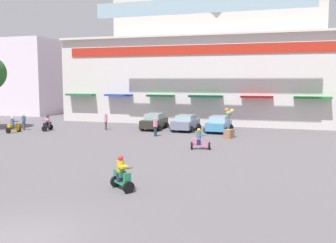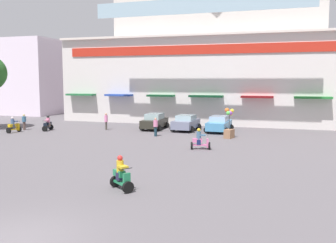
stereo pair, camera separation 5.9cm
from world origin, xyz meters
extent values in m
plane|color=#5C575B|center=(0.00, 13.00, 0.00)|extent=(128.00, 128.00, 0.00)
cube|color=silver|center=(0.00, 36.51, 4.74)|extent=(35.29, 13.01, 9.47)
cube|color=silver|center=(0.00, 37.16, 12.93)|extent=(23.01, 11.71, 6.90)
cube|color=red|center=(0.00, 29.94, 8.05)|extent=(32.47, 0.12, 0.96)
cube|color=silver|center=(0.00, 29.90, 9.59)|extent=(35.29, 0.70, 0.24)
cube|color=#216437|center=(-14.98, 29.45, 3.18)|extent=(3.40, 1.10, 0.20)
cube|color=#22409B|center=(-10.17, 29.45, 3.18)|extent=(3.07, 1.10, 0.20)
cube|color=#257741|center=(-5.20, 29.45, 3.18)|extent=(2.95, 1.10, 0.20)
cube|color=#1E6839|center=(-0.23, 29.45, 3.18)|extent=(3.54, 1.10, 0.20)
cube|color=red|center=(4.99, 29.45, 3.18)|extent=(3.17, 1.10, 0.20)
cube|color=#206F2C|center=(10.24, 29.45, 3.18)|extent=(3.47, 1.10, 0.20)
cube|color=#99B7C6|center=(0.00, 24.76, 11.54)|extent=(20.24, 0.08, 1.38)
cube|color=silver|center=(-28.20, 39.02, 5.30)|extent=(9.77, 11.72, 10.60)
cube|color=#2A2921|center=(-4.63, 25.78, 0.65)|extent=(1.79, 4.22, 0.75)
cube|color=#9AB6BA|center=(-4.63, 25.78, 1.30)|extent=(1.51, 2.13, 0.55)
cylinder|color=black|center=(-5.50, 27.05, 0.30)|extent=(0.60, 0.18, 0.60)
cylinder|color=black|center=(-3.81, 27.09, 0.30)|extent=(0.60, 0.18, 0.60)
cylinder|color=black|center=(-5.44, 24.46, 0.30)|extent=(0.60, 0.18, 0.60)
cylinder|color=black|center=(-3.75, 24.50, 0.30)|extent=(0.60, 0.18, 0.60)
cube|color=slate|center=(-1.38, 25.66, 0.66)|extent=(2.03, 3.90, 0.77)
cube|color=#9AB7BC|center=(-1.38, 25.66, 1.28)|extent=(1.67, 1.99, 0.48)
cylinder|color=black|center=(-2.23, 26.88, 0.30)|extent=(0.61, 0.20, 0.60)
cylinder|color=black|center=(-0.40, 26.79, 0.30)|extent=(0.61, 0.20, 0.60)
cylinder|color=black|center=(-2.36, 24.52, 0.30)|extent=(0.61, 0.20, 0.60)
cylinder|color=black|center=(-0.53, 24.43, 0.30)|extent=(0.61, 0.20, 0.60)
cube|color=#458CBD|center=(1.81, 25.84, 0.64)|extent=(1.87, 4.30, 0.73)
cube|color=#A2B9D2|center=(1.81, 25.84, 1.25)|extent=(1.56, 2.17, 0.50)
cylinder|color=black|center=(0.98, 27.18, 0.30)|extent=(0.60, 0.18, 0.60)
cylinder|color=black|center=(2.72, 27.13, 0.30)|extent=(0.60, 0.18, 0.60)
cylinder|color=black|center=(0.90, 24.55, 0.30)|extent=(0.60, 0.18, 0.60)
cylinder|color=black|center=(2.64, 24.50, 0.30)|extent=(0.60, 0.18, 0.60)
cylinder|color=black|center=(-14.05, 21.09, 0.26)|extent=(0.54, 0.24, 0.52)
cylinder|color=black|center=(-14.29, 22.40, 0.26)|extent=(0.54, 0.24, 0.52)
cube|color=black|center=(-14.17, 21.74, 0.32)|extent=(0.49, 1.21, 0.10)
cube|color=black|center=(-14.21, 21.98, 0.66)|extent=(0.43, 0.79, 0.28)
cube|color=black|center=(-14.07, 21.22, 0.47)|extent=(0.34, 0.20, 0.65)
cylinder|color=black|center=(-14.07, 21.19, 1.00)|extent=(0.52, 0.13, 0.04)
cube|color=#736053|center=(-14.19, 21.88, 0.54)|extent=(0.37, 0.33, 0.36)
cylinder|color=pink|center=(-14.19, 21.88, 0.98)|extent=(0.37, 0.37, 0.52)
sphere|color=black|center=(-14.19, 21.88, 1.35)|extent=(0.25, 0.25, 0.25)
cube|color=pink|center=(-14.14, 21.59, 1.01)|extent=(0.41, 0.49, 0.10)
cylinder|color=black|center=(1.32, 5.38, 0.26)|extent=(0.43, 0.50, 0.52)
cylinder|color=black|center=(0.39, 6.09, 0.26)|extent=(0.43, 0.50, 0.52)
cube|color=#217B4D|center=(0.86, 5.73, 0.32)|extent=(0.99, 0.85, 0.10)
cube|color=#217B4D|center=(0.69, 5.86, 0.73)|extent=(0.70, 0.64, 0.28)
cube|color=#217B4D|center=(1.23, 5.45, 0.51)|extent=(0.31, 0.34, 0.71)
cylinder|color=black|center=(1.25, 5.44, 1.07)|extent=(0.34, 0.44, 0.04)
cube|color=#24233F|center=(0.76, 5.80, 0.61)|extent=(0.42, 0.42, 0.36)
cylinder|color=gold|center=(0.76, 5.80, 1.05)|extent=(0.45, 0.45, 0.53)
sphere|color=red|center=(0.76, 5.80, 1.43)|extent=(0.25, 0.25, 0.25)
cube|color=gold|center=(0.97, 5.65, 1.08)|extent=(0.56, 0.54, 0.10)
cylinder|color=black|center=(2.68, 16.57, 0.26)|extent=(0.26, 0.54, 0.52)
cylinder|color=black|center=(1.49, 16.28, 0.26)|extent=(0.26, 0.54, 0.52)
cube|color=#D3679C|center=(2.08, 16.43, 0.32)|extent=(1.12, 0.52, 0.10)
cube|color=#D3679C|center=(1.87, 16.37, 0.64)|extent=(0.74, 0.45, 0.28)
cube|color=#D3679C|center=(2.56, 16.54, 0.46)|extent=(0.21, 0.34, 0.63)
cylinder|color=black|center=(2.59, 16.54, 0.98)|extent=(0.15, 0.51, 0.04)
cube|color=#17214F|center=(1.96, 16.40, 0.52)|extent=(0.35, 0.38, 0.36)
cylinder|color=#416481|center=(1.96, 16.40, 0.99)|extent=(0.38, 0.38, 0.57)
sphere|color=gold|center=(1.96, 16.40, 1.38)|extent=(0.25, 0.25, 0.25)
cube|color=#416481|center=(2.23, 16.46, 1.02)|extent=(0.51, 0.43, 0.10)
cylinder|color=black|center=(-16.24, 20.19, 0.26)|extent=(0.54, 0.23, 0.52)
cylinder|color=black|center=(-16.45, 19.02, 0.26)|extent=(0.54, 0.23, 0.52)
cube|color=gold|center=(-16.34, 19.60, 0.32)|extent=(0.46, 1.08, 0.10)
cube|color=gold|center=(-16.38, 19.39, 0.68)|extent=(0.41, 0.71, 0.28)
cube|color=gold|center=(-16.26, 20.07, 0.48)|extent=(0.34, 0.19, 0.67)
cylinder|color=black|center=(-16.26, 20.10, 1.02)|extent=(0.52, 0.13, 0.04)
cube|color=#4B4B4E|center=(-16.37, 19.49, 0.56)|extent=(0.36, 0.33, 0.36)
cylinder|color=#3E5885|center=(-16.37, 19.49, 1.01)|extent=(0.37, 0.37, 0.53)
sphere|color=silver|center=(-16.37, 19.49, 1.38)|extent=(0.25, 0.25, 0.25)
cube|color=#3E5885|center=(-16.32, 19.75, 1.04)|extent=(0.41, 0.49, 0.10)
cylinder|color=brown|center=(-16.60, 21.41, 0.41)|extent=(0.26, 0.26, 0.81)
cylinder|color=#376384|center=(-16.60, 21.41, 1.07)|extent=(0.42, 0.42, 0.52)
sphere|color=tan|center=(-16.60, 21.41, 1.45)|extent=(0.23, 0.23, 0.23)
cylinder|color=#433D36|center=(-9.01, 23.92, 0.39)|extent=(0.28, 0.28, 0.79)
cylinder|color=pink|center=(-9.01, 23.92, 1.10)|extent=(0.44, 0.44, 0.64)
sphere|color=tan|center=(-9.01, 23.92, 1.54)|extent=(0.22, 0.22, 0.22)
cylinder|color=#19323E|center=(-2.97, 21.34, 0.42)|extent=(0.24, 0.24, 0.84)
cylinder|color=pink|center=(-2.97, 21.34, 1.12)|extent=(0.39, 0.39, 0.58)
sphere|color=tan|center=(-2.97, 21.34, 1.52)|extent=(0.22, 0.22, 0.22)
cube|color=#93694C|center=(3.28, 22.17, 0.38)|extent=(0.84, 1.04, 0.75)
cylinder|color=#4C4C4C|center=(3.28, 22.17, 1.35)|extent=(0.04, 0.04, 1.20)
sphere|color=yellow|center=(3.49, 22.13, 2.33)|extent=(0.32, 0.32, 0.32)
sphere|color=yellow|center=(3.38, 22.25, 2.07)|extent=(0.33, 0.33, 0.33)
sphere|color=purple|center=(3.26, 22.37, 2.08)|extent=(0.37, 0.37, 0.37)
sphere|color=#DE318F|center=(3.19, 22.22, 2.07)|extent=(0.30, 0.30, 0.30)
sphere|color=orange|center=(3.08, 22.03, 2.38)|extent=(0.38, 0.38, 0.38)
sphere|color=#56CC52|center=(3.21, 21.89, 2.14)|extent=(0.34, 0.34, 0.34)
sphere|color=#9E47CD|center=(3.35, 22.09, 2.15)|extent=(0.38, 0.38, 0.38)
camera|label=1|loc=(7.61, -9.20, 4.87)|focal=40.16mm
camera|label=2|loc=(7.67, -9.18, 4.87)|focal=40.16mm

